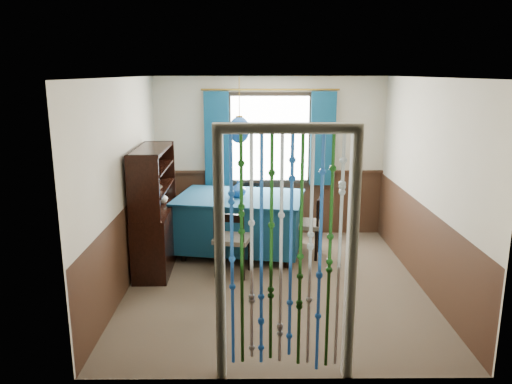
{
  "coord_description": "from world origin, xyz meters",
  "views": [
    {
      "loc": [
        -0.27,
        -5.78,
        2.56
      ],
      "look_at": [
        -0.22,
        0.68,
        1.0
      ],
      "focal_mm": 35.0,
      "sensor_mm": 36.0,
      "label": 1
    }
  ],
  "objects_px": {
    "bowl_shelf": "(155,188)",
    "vase_sideboard": "(162,197)",
    "chair_left": "(170,218)",
    "pendant_lamp": "(239,130)",
    "dining_table": "(240,221)",
    "sideboard": "(155,227)",
    "chair_near": "(232,240)",
    "chair_far": "(247,208)",
    "chair_right": "(308,224)",
    "vase_table": "(238,190)"
  },
  "relations": [
    {
      "from": "pendant_lamp",
      "to": "vase_sideboard",
      "type": "distance_m",
      "value": 1.4
    },
    {
      "from": "chair_near",
      "to": "vase_table",
      "type": "xyz_separation_m",
      "value": [
        0.06,
        0.76,
        0.48
      ]
    },
    {
      "from": "vase_table",
      "to": "vase_sideboard",
      "type": "distance_m",
      "value": 1.05
    },
    {
      "from": "chair_far",
      "to": "bowl_shelf",
      "type": "relative_size",
      "value": 4.13
    },
    {
      "from": "chair_near",
      "to": "bowl_shelf",
      "type": "xyz_separation_m",
      "value": [
        -0.97,
        0.08,
        0.67
      ]
    },
    {
      "from": "chair_left",
      "to": "vase_table",
      "type": "bearing_deg",
      "value": 85.42
    },
    {
      "from": "chair_far",
      "to": "sideboard",
      "type": "relative_size",
      "value": 0.54
    },
    {
      "from": "vase_sideboard",
      "to": "bowl_shelf",
      "type": "bearing_deg",
      "value": -90.0
    },
    {
      "from": "bowl_shelf",
      "to": "sideboard",
      "type": "bearing_deg",
      "value": 108.95
    },
    {
      "from": "dining_table",
      "to": "sideboard",
      "type": "relative_size",
      "value": 1.19
    },
    {
      "from": "chair_near",
      "to": "pendant_lamp",
      "type": "xyz_separation_m",
      "value": [
        0.08,
        0.8,
        1.31
      ]
    },
    {
      "from": "dining_table",
      "to": "chair_left",
      "type": "xyz_separation_m",
      "value": [
        -1.04,
        0.19,
        -0.01
      ]
    },
    {
      "from": "sideboard",
      "to": "pendant_lamp",
      "type": "relative_size",
      "value": 1.81
    },
    {
      "from": "chair_far",
      "to": "bowl_shelf",
      "type": "distance_m",
      "value": 1.96
    },
    {
      "from": "sideboard",
      "to": "chair_left",
      "type": "bearing_deg",
      "value": 82.88
    },
    {
      "from": "chair_near",
      "to": "bowl_shelf",
      "type": "bearing_deg",
      "value": -171.16
    },
    {
      "from": "chair_far",
      "to": "pendant_lamp",
      "type": "height_order",
      "value": "pendant_lamp"
    },
    {
      "from": "chair_right",
      "to": "pendant_lamp",
      "type": "bearing_deg",
      "value": 96.54
    },
    {
      "from": "chair_right",
      "to": "pendant_lamp",
      "type": "height_order",
      "value": "pendant_lamp"
    },
    {
      "from": "dining_table",
      "to": "sideboard",
      "type": "xyz_separation_m",
      "value": [
        -1.12,
        -0.55,
        0.09
      ]
    },
    {
      "from": "chair_right",
      "to": "bowl_shelf",
      "type": "relative_size",
      "value": 4.07
    },
    {
      "from": "chair_far",
      "to": "chair_left",
      "type": "height_order",
      "value": "chair_left"
    },
    {
      "from": "bowl_shelf",
      "to": "vase_sideboard",
      "type": "height_order",
      "value": "bowl_shelf"
    },
    {
      "from": "chair_near",
      "to": "sideboard",
      "type": "xyz_separation_m",
      "value": [
        -1.03,
        0.25,
        0.1
      ]
    },
    {
      "from": "chair_left",
      "to": "pendant_lamp",
      "type": "distance_m",
      "value": 1.68
    },
    {
      "from": "vase_table",
      "to": "bowl_shelf",
      "type": "xyz_separation_m",
      "value": [
        -1.03,
        -0.69,
        0.18
      ]
    },
    {
      "from": "dining_table",
      "to": "chair_near",
      "type": "distance_m",
      "value": 0.81
    },
    {
      "from": "vase_table",
      "to": "bowl_shelf",
      "type": "height_order",
      "value": "bowl_shelf"
    },
    {
      "from": "chair_right",
      "to": "chair_near",
      "type": "bearing_deg",
      "value": 136.69
    },
    {
      "from": "bowl_shelf",
      "to": "dining_table",
      "type": "bearing_deg",
      "value": 34.48
    },
    {
      "from": "dining_table",
      "to": "sideboard",
      "type": "distance_m",
      "value": 1.25
    },
    {
      "from": "chair_far",
      "to": "bowl_shelf",
      "type": "xyz_separation_m",
      "value": [
        -1.15,
        -1.45,
        0.67
      ]
    },
    {
      "from": "chair_near",
      "to": "chair_right",
      "type": "height_order",
      "value": "chair_near"
    },
    {
      "from": "sideboard",
      "to": "vase_table",
      "type": "xyz_separation_m",
      "value": [
        1.09,
        0.51,
        0.38
      ]
    },
    {
      "from": "chair_far",
      "to": "chair_right",
      "type": "xyz_separation_m",
      "value": [
        0.87,
        -0.84,
        -0.01
      ]
    },
    {
      "from": "chair_far",
      "to": "vase_table",
      "type": "xyz_separation_m",
      "value": [
        -0.12,
        -0.76,
        0.48
      ]
    },
    {
      "from": "chair_near",
      "to": "pendant_lamp",
      "type": "relative_size",
      "value": 0.99
    },
    {
      "from": "dining_table",
      "to": "bowl_shelf",
      "type": "distance_m",
      "value": 1.44
    },
    {
      "from": "bowl_shelf",
      "to": "vase_sideboard",
      "type": "xyz_separation_m",
      "value": [
        0.0,
        0.5,
        -0.24
      ]
    },
    {
      "from": "dining_table",
      "to": "vase_sideboard",
      "type": "bearing_deg",
      "value": -158.11
    },
    {
      "from": "sideboard",
      "to": "vase_table",
      "type": "height_order",
      "value": "sideboard"
    },
    {
      "from": "dining_table",
      "to": "pendant_lamp",
      "type": "distance_m",
      "value": 1.3
    },
    {
      "from": "vase_table",
      "to": "chair_left",
      "type": "bearing_deg",
      "value": 167.12
    },
    {
      "from": "pendant_lamp",
      "to": "vase_table",
      "type": "relative_size",
      "value": 4.26
    },
    {
      "from": "chair_far",
      "to": "bowl_shelf",
      "type": "height_order",
      "value": "bowl_shelf"
    },
    {
      "from": "chair_near",
      "to": "chair_right",
      "type": "xyz_separation_m",
      "value": [
        1.05,
        0.68,
        -0.01
      ]
    },
    {
      "from": "sideboard",
      "to": "chair_near",
      "type": "bearing_deg",
      "value": -14.88
    },
    {
      "from": "chair_left",
      "to": "vase_table",
      "type": "relative_size",
      "value": 4.28
    },
    {
      "from": "pendant_lamp",
      "to": "bowl_shelf",
      "type": "height_order",
      "value": "pendant_lamp"
    },
    {
      "from": "dining_table",
      "to": "pendant_lamp",
      "type": "relative_size",
      "value": 2.16
    }
  ]
}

